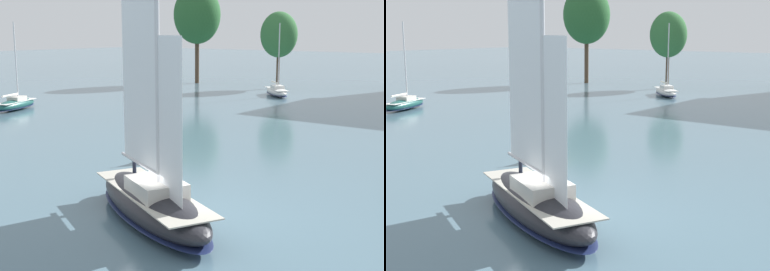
# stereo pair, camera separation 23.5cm
# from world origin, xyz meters

# --- Properties ---
(ground_plane) EXTENTS (400.00, 400.00, 0.00)m
(ground_plane) POSITION_xyz_m (0.00, 0.00, 0.00)
(ground_plane) COLOR slate
(tree_shore_left) EXTENTS (7.89, 7.89, 16.24)m
(tree_shore_left) POSITION_xyz_m (-39.96, 54.87, 11.37)
(tree_shore_left) COLOR #4C3828
(tree_shore_left) RESTS_ON ground
(tree_shore_center) EXTENTS (5.68, 5.68, 11.69)m
(tree_shore_center) POSITION_xyz_m (-24.98, 56.05, 8.19)
(tree_shore_center) COLOR #4C3828
(tree_shore_center) RESTS_ON ground
(sailboat_main) EXTENTS (10.79, 7.05, 14.45)m
(sailboat_main) POSITION_xyz_m (0.02, -0.01, 1.13)
(sailboat_main) COLOR #232328
(sailboat_main) RESTS_ON ground
(sailboat_moored_mid_channel) EXTENTS (6.51, 6.36, 9.79)m
(sailboat_moored_mid_channel) POSITION_xyz_m (-19.98, 46.96, 0.67)
(sailboat_moored_mid_channel) COLOR white
(sailboat_moored_mid_channel) RESTS_ON ground
(sailboat_moored_outer_mooring) EXTENTS (4.69, 7.30, 9.78)m
(sailboat_moored_outer_mooring) POSITION_xyz_m (-36.62, 17.13, 0.67)
(sailboat_moored_outer_mooring) COLOR #194C47
(sailboat_moored_outer_mooring) RESTS_ON ground
(channel_buoy) EXTENTS (1.28, 1.28, 2.30)m
(channel_buoy) POSITION_xyz_m (-7.82, 9.10, 0.92)
(channel_buoy) COLOR yellow
(channel_buoy) RESTS_ON ground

